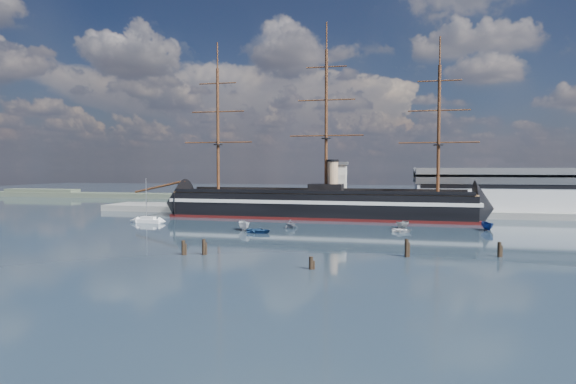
# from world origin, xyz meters

# --- Properties ---
(ground) EXTENTS (600.00, 600.00, 0.00)m
(ground) POSITION_xyz_m (0.00, 40.00, 0.00)
(ground) COLOR #1F3145
(ground) RESTS_ON ground
(quay) EXTENTS (180.00, 18.00, 2.00)m
(quay) POSITION_xyz_m (10.00, 76.00, 0.00)
(quay) COLOR slate
(quay) RESTS_ON ground
(warehouse) EXTENTS (63.00, 21.00, 11.60)m
(warehouse) POSITION_xyz_m (58.00, 80.00, 7.98)
(warehouse) COLOR #B7BABC
(warehouse) RESTS_ON ground
(quay_tower) EXTENTS (5.00, 5.00, 15.00)m
(quay_tower) POSITION_xyz_m (3.00, 73.00, 9.75)
(quay_tower) COLOR silver
(quay_tower) RESTS_ON ground
(shoreline) EXTENTS (120.00, 10.00, 4.00)m
(shoreline) POSITION_xyz_m (-139.23, 135.00, 1.45)
(shoreline) COLOR #3F4C38
(shoreline) RESTS_ON ground
(warship) EXTENTS (113.06, 18.34, 53.94)m
(warship) POSITION_xyz_m (-3.52, 60.00, 4.04)
(warship) COLOR black
(warship) RESTS_ON ground
(sailboat) EXTENTS (7.84, 2.90, 12.28)m
(sailboat) POSITION_xyz_m (-45.47, 37.08, 0.78)
(sailboat) COLOR white
(sailboat) RESTS_ON ground
(motorboat_a) EXTENTS (7.40, 5.60, 2.81)m
(motorboat_a) POSITION_xyz_m (-15.04, 27.83, 0.00)
(motorboat_a) COLOR silver
(motorboat_a) RESTS_ON ground
(motorboat_b) EXTENTS (2.43, 4.00, 1.74)m
(motorboat_b) POSITION_xyz_m (-10.26, 23.93, 0.00)
(motorboat_b) COLOR navy
(motorboat_b) RESTS_ON ground
(motorboat_c) EXTENTS (5.95, 4.85, 2.29)m
(motorboat_c) POSITION_xyz_m (22.24, 39.87, 0.00)
(motorboat_c) COLOR slate
(motorboat_c) RESTS_ON ground
(motorboat_d) EXTENTS (6.66, 6.39, 2.36)m
(motorboat_d) POSITION_xyz_m (-5.02, 34.32, 0.00)
(motorboat_d) COLOR slate
(motorboat_d) RESTS_ON ground
(motorboat_e) EXTENTS (2.59, 3.25, 1.42)m
(motorboat_e) POSITION_xyz_m (21.98, 32.64, 0.00)
(motorboat_e) COLOR white
(motorboat_e) RESTS_ON ground
(motorboat_f) EXTENTS (6.72, 3.18, 2.59)m
(motorboat_f) POSITION_xyz_m (42.09, 40.03, 0.00)
(motorboat_f) COLOR navy
(motorboat_f) RESTS_ON ground
(piling_near_left) EXTENTS (0.64, 0.64, 3.24)m
(piling_near_left) POSITION_xyz_m (-15.29, -5.77, 0.00)
(piling_near_left) COLOR black
(piling_near_left) RESTS_ON ground
(piling_near_mid) EXTENTS (0.64, 0.64, 2.60)m
(piling_near_mid) POSITION_xyz_m (8.25, -12.61, 0.00)
(piling_near_mid) COLOR black
(piling_near_mid) RESTS_ON ground
(piling_near_right) EXTENTS (0.64, 0.64, 3.75)m
(piling_near_right) POSITION_xyz_m (22.30, 0.62, 0.00)
(piling_near_right) COLOR black
(piling_near_right) RESTS_ON ground
(piling_far_right) EXTENTS (0.64, 0.64, 3.21)m
(piling_far_right) POSITION_xyz_m (37.65, 4.26, 0.00)
(piling_far_right) COLOR black
(piling_far_right) RESTS_ON ground
(piling_extra) EXTENTS (0.64, 0.64, 3.41)m
(piling_extra) POSITION_xyz_m (-11.92, -4.82, 0.00)
(piling_extra) COLOR black
(piling_extra) RESTS_ON ground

